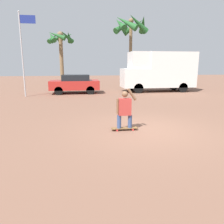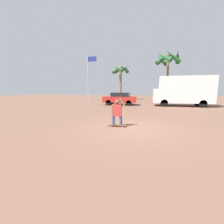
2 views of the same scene
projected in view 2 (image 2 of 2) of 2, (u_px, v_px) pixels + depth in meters
The scene contains 8 objects.
ground_plane at pixel (132, 128), 7.34m from camera, with size 80.00×80.00×0.00m, color brown.
skateboard at pixel (117, 125), 7.57m from camera, with size 0.91×0.22×0.09m.
person_skateboarder at pixel (117, 111), 7.46m from camera, with size 0.70×0.22×1.37m.
camper_van at pixel (184, 90), 16.38m from camera, with size 6.09×2.04×3.25m.
parked_car_red at pixel (120, 98), 17.99m from camera, with size 3.83×1.89×1.48m.
palm_tree_near_van at pixel (168, 60), 21.77m from camera, with size 3.77×4.04×7.34m.
palm_tree_center_background at pixel (121, 72), 26.32m from camera, with size 3.12×3.11×6.01m.
flagpole at pixel (89, 76), 17.10m from camera, with size 1.10×0.12×5.74m.
Camera 2 is at (0.69, -7.18, 1.87)m, focal length 24.00 mm.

